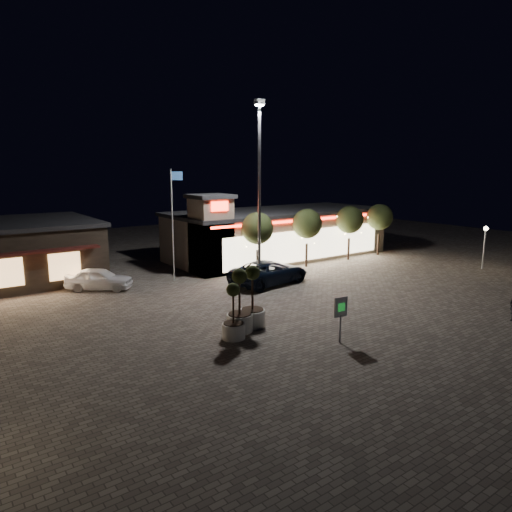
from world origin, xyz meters
TOP-DOWN VIEW (x-y plane):
  - ground at (0.00, 0.00)m, footprint 90.00×90.00m
  - retail_building at (9.51, 15.82)m, footprint 20.40×8.40m
  - floodlight_pole at (2.00, 8.00)m, footprint 0.60×0.40m
  - flagpole at (-1.90, 13.00)m, footprint 0.95×0.10m
  - lamp_post_east at (20.00, 2.00)m, footprint 0.36×0.36m
  - string_tree_a at (4.00, 11.00)m, footprint 2.42×2.42m
  - string_tree_b at (9.00, 11.00)m, footprint 2.42×2.42m
  - string_tree_c at (14.00, 11.00)m, footprint 2.42×2.42m
  - string_tree_d at (18.00, 11.00)m, footprint 2.42×2.42m
  - pickup_truck at (3.02, 8.23)m, footprint 6.38×3.55m
  - white_sedan at (-7.19, 13.63)m, footprint 4.55×4.00m
  - planter_left at (-4.73, 0.83)m, footprint 1.11×1.11m
  - planter_mid at (-3.95, 1.48)m, footprint 1.31×1.31m
  - planter_right at (-3.01, 1.71)m, footprint 1.31×1.31m
  - valet_sign at (-0.97, -2.49)m, footprint 0.72×0.15m

SIDE VIEW (x-z plane):
  - ground at x=0.00m, z-range 0.00..0.00m
  - white_sedan at x=-7.19m, z-range 0.00..1.48m
  - pickup_truck at x=3.02m, z-range 0.00..1.69m
  - planter_left at x=-4.73m, z-range -0.52..2.21m
  - planter_right at x=-3.01m, z-range -0.61..2.60m
  - planter_mid at x=-3.95m, z-range -0.61..2.60m
  - valet_sign at x=-0.97m, z-range 0.44..2.63m
  - retail_building at x=9.51m, z-range -0.84..5.26m
  - lamp_post_east at x=20.00m, z-range 0.72..4.20m
  - string_tree_a at x=4.00m, z-range 1.17..5.95m
  - string_tree_b at x=9.00m, z-range 1.17..5.95m
  - string_tree_c at x=14.00m, z-range 1.17..5.95m
  - string_tree_d at x=18.00m, z-range 1.17..5.95m
  - flagpole at x=-1.90m, z-range 0.74..8.74m
  - floodlight_pole at x=2.00m, z-range 0.83..13.21m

